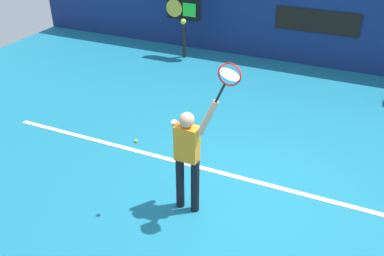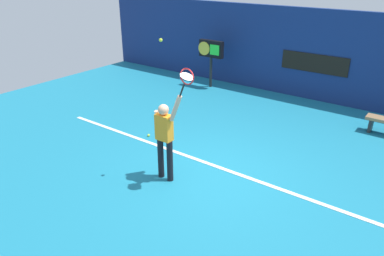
# 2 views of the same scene
# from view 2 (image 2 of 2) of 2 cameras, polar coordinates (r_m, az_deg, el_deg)

# --- Properties ---
(ground_plane) EXTENTS (18.00, 18.00, 0.00)m
(ground_plane) POSITION_cam_2_polar(r_m,az_deg,el_deg) (8.15, 2.96, -7.08)
(ground_plane) COLOR teal
(back_wall) EXTENTS (18.00, 0.20, 2.95)m
(back_wall) POSITION_cam_2_polar(r_m,az_deg,el_deg) (12.88, 18.71, 10.59)
(back_wall) COLOR navy
(back_wall) RESTS_ON ground_plane
(sponsor_banner_center) EXTENTS (2.20, 0.03, 0.60)m
(sponsor_banner_center) POSITION_cam_2_polar(r_m,az_deg,el_deg) (12.82, 18.40, 9.51)
(sponsor_banner_center) COLOR black
(court_baseline) EXTENTS (10.00, 0.10, 0.01)m
(court_baseline) POSITION_cam_2_polar(r_m,az_deg,el_deg) (8.39, 4.20, -6.11)
(court_baseline) COLOR white
(court_baseline) RESTS_ON ground_plane
(tennis_player) EXTENTS (0.71, 0.31, 1.96)m
(tennis_player) POSITION_cam_2_polar(r_m,az_deg,el_deg) (7.53, -4.25, -1.20)
(tennis_player) COLOR black
(tennis_player) RESTS_ON ground_plane
(tennis_racket) EXTENTS (0.41, 0.27, 0.62)m
(tennis_racket) POSITION_cam_2_polar(r_m,az_deg,el_deg) (6.72, -0.88, 7.74)
(tennis_racket) COLOR black
(tennis_ball) EXTENTS (0.07, 0.07, 0.07)m
(tennis_ball) POSITION_cam_2_polar(r_m,az_deg,el_deg) (7.02, -4.87, 13.42)
(tennis_ball) COLOR #CCE033
(scoreboard_clock) EXTENTS (0.96, 0.20, 1.72)m
(scoreboard_clock) POSITION_cam_2_polar(r_m,az_deg,el_deg) (13.54, 2.96, 11.83)
(scoreboard_clock) COLOR black
(scoreboard_clock) RESTS_ON ground_plane
(spare_ball) EXTENTS (0.07, 0.07, 0.07)m
(spare_ball) POSITION_cam_2_polar(r_m,az_deg,el_deg) (9.88, -6.74, -1.13)
(spare_ball) COLOR #CCE033
(spare_ball) RESTS_ON ground_plane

